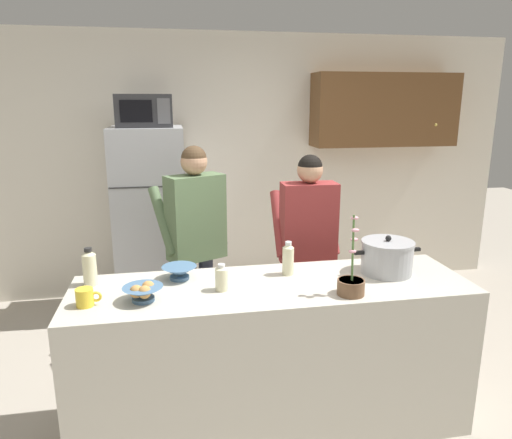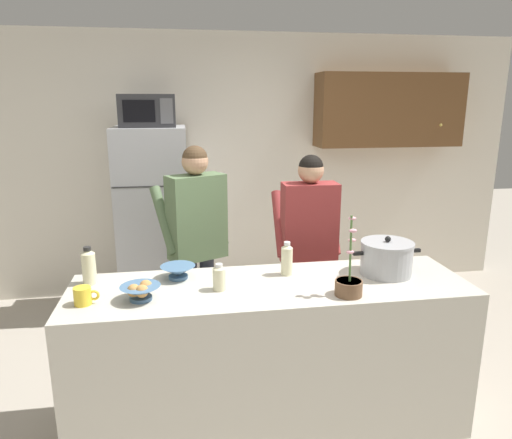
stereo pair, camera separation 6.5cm
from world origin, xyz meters
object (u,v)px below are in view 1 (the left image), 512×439
at_px(person_near_pot, 196,229).
at_px(cooking_pot, 387,257).
at_px(potted_orchid, 351,283).
at_px(microwave, 144,111).
at_px(refrigerator, 151,221).
at_px(person_by_sink, 308,236).
at_px(coffee_mug, 85,297).
at_px(bread_bowl, 143,292).
at_px(bottle_mid_counter, 90,267).
at_px(bottle_far_corner, 288,258).
at_px(bottle_near_edge, 222,277).
at_px(empty_bowl, 179,272).

height_order(person_near_pot, cooking_pot, person_near_pot).
bearing_deg(potted_orchid, microwave, 119.27).
bearing_deg(refrigerator, person_by_sink, -43.29).
distance_m(refrigerator, cooking_pot, 2.33).
distance_m(person_near_pot, coffee_mug, 1.20).
bearing_deg(person_by_sink, bread_bowl, -143.90).
xyz_separation_m(coffee_mug, bottle_mid_counter, (-0.02, 0.29, 0.06)).
bearing_deg(bottle_mid_counter, bottle_far_corner, -1.86).
relative_size(cooking_pot, bottle_near_edge, 2.78).
relative_size(microwave, cooking_pot, 1.12).
relative_size(person_near_pot, bottle_far_corner, 7.86).
bearing_deg(microwave, bottle_far_corner, -62.37).
bearing_deg(coffee_mug, bread_bowl, 1.57).
bearing_deg(person_near_pot, refrigerator, 111.37).
bearing_deg(bottle_far_corner, bottle_near_edge, -157.75).
bearing_deg(bottle_near_edge, coffee_mug, -173.54).
height_order(microwave, bread_bowl, microwave).
xyz_separation_m(coffee_mug, bread_bowl, (0.29, 0.01, 0.00)).
bearing_deg(microwave, bottle_near_edge, -76.21).
relative_size(person_by_sink, coffee_mug, 12.08).
xyz_separation_m(cooking_pot, empty_bowl, (-1.26, 0.12, -0.06)).
distance_m(microwave, empty_bowl, 1.89).
xyz_separation_m(refrigerator, person_near_pot, (0.37, -0.94, 0.16)).
height_order(bread_bowl, bottle_near_edge, bottle_near_edge).
distance_m(person_near_pot, bread_bowl, 1.07).
relative_size(refrigerator, person_near_pot, 1.05).
relative_size(microwave, person_near_pot, 0.29).
relative_size(microwave, coffee_mug, 3.66).
bearing_deg(bottle_near_edge, refrigerator, 103.64).
relative_size(person_near_pot, bread_bowl, 7.63).
bearing_deg(person_near_pot, coffee_mug, -121.40).
bearing_deg(bottle_far_corner, person_by_sink, 63.10).
height_order(refrigerator, cooking_pot, refrigerator).
height_order(refrigerator, bottle_near_edge, refrigerator).
height_order(bottle_mid_counter, potted_orchid, potted_orchid).
relative_size(refrigerator, coffee_mug, 13.18).
relative_size(empty_bowl, bottle_mid_counter, 0.93).
relative_size(person_near_pot, empty_bowl, 7.92).
relative_size(microwave, bottle_far_corner, 2.30).
bearing_deg(empty_bowl, bottle_near_edge, -42.89).
bearing_deg(empty_bowl, coffee_mug, -148.91).
height_order(bottle_far_corner, potted_orchid, potted_orchid).
relative_size(person_by_sink, bottle_mid_counter, 7.07).
relative_size(bottle_near_edge, bottle_mid_counter, 0.69).
bearing_deg(bread_bowl, person_near_pot, 71.76).
height_order(microwave, cooking_pot, microwave).
bearing_deg(bottle_near_edge, empty_bowl, 137.11).
distance_m(cooking_pot, bread_bowl, 1.47).
xyz_separation_m(person_near_pot, person_by_sink, (0.82, -0.18, -0.05)).
xyz_separation_m(refrigerator, cooking_pot, (1.49, -1.79, 0.16)).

